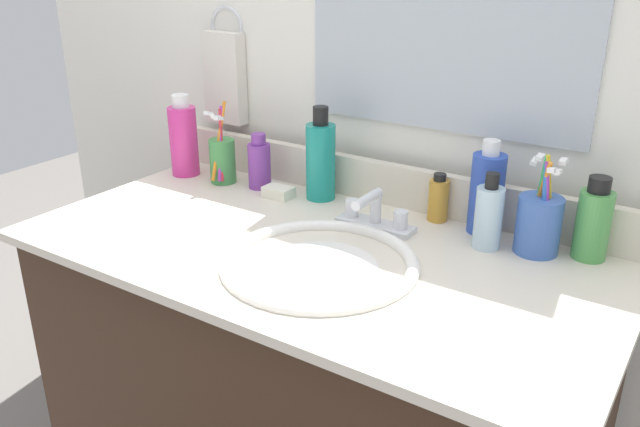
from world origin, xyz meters
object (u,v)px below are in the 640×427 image
(bottle_soap_pink, at_px, (184,139))
(bottle_gel_clear, at_px, (489,216))
(soap_bar, at_px, (278,192))
(bottle_toner_green, at_px, (593,222))
(bottle_mouthwash_teal, at_px, (321,159))
(bottle_cream_purple, at_px, (259,164))
(cup_green, at_px, (222,159))
(hand_towel, at_px, (225,78))
(bottle_shampoo_blue, at_px, (487,192))
(cup_blue_plastic, at_px, (539,223))
(faucet, at_px, (374,216))
(bottle_oil_amber, at_px, (438,199))

(bottle_soap_pink, bearing_deg, bottle_gel_clear, -0.01)
(bottle_soap_pink, xyz_separation_m, soap_bar, (0.29, -0.00, -0.08))
(bottle_toner_green, height_order, bottle_gel_clear, bottle_toner_green)
(bottle_mouthwash_teal, height_order, soap_bar, bottle_mouthwash_teal)
(bottle_soap_pink, height_order, bottle_cream_purple, bottle_soap_pink)
(bottle_gel_clear, bearing_deg, bottle_mouthwash_teal, 173.54)
(cup_green, bearing_deg, bottle_cream_purple, 11.16)
(hand_towel, height_order, bottle_soap_pink, hand_towel)
(bottle_soap_pink, relative_size, soap_bar, 3.07)
(bottle_toner_green, xyz_separation_m, cup_green, (-0.82, -0.05, -0.01))
(bottle_shampoo_blue, bearing_deg, cup_blue_plastic, -18.05)
(faucet, relative_size, bottle_mouthwash_teal, 0.78)
(bottle_toner_green, relative_size, cup_blue_plastic, 0.82)
(bottle_toner_green, xyz_separation_m, bottle_soap_pink, (-0.93, -0.06, 0.02))
(faucet, xyz_separation_m, bottle_toner_green, (0.38, 0.10, 0.04))
(bottle_shampoo_blue, xyz_separation_m, bottle_mouthwash_teal, (-0.37, -0.02, 0.01))
(bottle_toner_green, distance_m, bottle_mouthwash_teal, 0.57)
(hand_towel, height_order, cup_blue_plastic, hand_towel)
(bottle_toner_green, xyz_separation_m, bottle_cream_purple, (-0.72, -0.03, -0.01))
(faucet, relative_size, bottle_toner_green, 1.05)
(hand_towel, relative_size, bottle_mouthwash_teal, 1.07)
(bottle_mouthwash_teal, bearing_deg, bottle_cream_purple, -172.73)
(faucet, bearing_deg, bottle_shampoo_blue, 30.02)
(bottle_cream_purple, bearing_deg, bottle_shampoo_blue, 4.59)
(hand_towel, bearing_deg, bottle_oil_amber, -4.84)
(bottle_gel_clear, distance_m, bottle_cream_purple, 0.55)
(bottle_mouthwash_teal, bearing_deg, cup_blue_plastic, -1.76)
(bottle_gel_clear, height_order, bottle_shampoo_blue, bottle_shampoo_blue)
(faucet, height_order, cup_blue_plastic, cup_blue_plastic)
(bottle_gel_clear, height_order, bottle_cream_purple, bottle_gel_clear)
(bottle_soap_pink, xyz_separation_m, cup_blue_plastic, (0.85, 0.03, -0.03))
(bottle_oil_amber, bearing_deg, bottle_shampoo_blue, -1.94)
(bottle_gel_clear, relative_size, bottle_shampoo_blue, 0.78)
(soap_bar, bearing_deg, bottle_oil_amber, 11.84)
(hand_towel, height_order, bottle_shampoo_blue, hand_towel)
(bottle_toner_green, bearing_deg, bottle_mouthwash_teal, -178.52)
(hand_towel, xyz_separation_m, bottle_oil_amber, (0.60, -0.05, -0.17))
(bottle_toner_green, bearing_deg, bottle_shampoo_blue, 177.84)
(bottle_mouthwash_teal, relative_size, soap_bar, 3.22)
(bottle_mouthwash_teal, bearing_deg, bottle_soap_pink, -173.00)
(faucet, bearing_deg, cup_blue_plastic, 13.21)
(hand_towel, bearing_deg, bottle_shampoo_blue, -4.43)
(faucet, distance_m, cup_green, 0.44)
(bottle_shampoo_blue, relative_size, bottle_mouthwash_teal, 0.90)
(bottle_soap_pink, bearing_deg, soap_bar, -0.58)
(hand_towel, bearing_deg, faucet, -17.41)
(bottle_toner_green, distance_m, bottle_cream_purple, 0.72)
(bottle_mouthwash_teal, distance_m, bottle_cream_purple, 0.16)
(bottle_oil_amber, xyz_separation_m, soap_bar, (-0.35, -0.07, -0.03))
(bottle_soap_pink, bearing_deg, hand_towel, 74.28)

